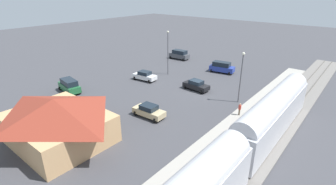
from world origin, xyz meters
TOP-DOWN VIEW (x-y plane):
  - ground_plane at (0.00, 0.00)m, footprint 200.00×200.00m
  - railway_track at (-14.00, 0.00)m, footprint 4.80×70.00m
  - platform at (-10.00, 0.00)m, footprint 3.20×46.00m
  - passenger_train at (-14.00, 15.17)m, footprint 2.93×37.87m
  - station_building at (4.00, 22.00)m, footprint 11.75×9.50m
  - pedestrian_on_platform at (-9.36, 3.95)m, footprint 0.36×0.36m
  - sedan_white at (10.65, 1.33)m, footprint 4.68×2.64m
  - suv_charcoal at (14.75, -15.00)m, footprint 4.95×2.50m
  - sedan_tan at (0.05, 11.52)m, footprint 4.58×2.44m
  - suv_blue at (1.71, -12.00)m, footprint 5.15×2.97m
  - suv_green at (16.26, 13.40)m, footprint 5.15×2.98m
  - sedan_black at (0.47, -0.59)m, footprint 4.60×2.48m
  - light_pole_near_platform at (-7.20, -0.50)m, footprint 0.44×0.44m
  - light_pole_lot_center at (9.51, -4.14)m, footprint 0.44×0.44m

SIDE VIEW (x-z plane):
  - ground_plane at x=0.00m, z-range 0.00..0.00m
  - railway_track at x=-14.00m, z-range -0.06..0.24m
  - platform at x=-10.00m, z-range 0.00..0.30m
  - sedan_white at x=10.65m, z-range 0.01..1.75m
  - sedan_tan at x=0.05m, z-range 0.01..1.75m
  - sedan_black at x=0.47m, z-range 0.01..1.75m
  - suv_charcoal at x=14.75m, z-range 0.04..2.26m
  - suv_blue at x=1.71m, z-range 0.04..2.26m
  - suv_green at x=16.26m, z-range 0.04..2.26m
  - pedestrian_on_platform at x=-9.36m, z-range 0.43..2.14m
  - station_building at x=4.00m, z-range 0.10..5.23m
  - passenger_train at x=-14.00m, z-range 0.37..5.35m
  - light_pole_near_platform at x=-7.20m, z-range 1.00..8.70m
  - light_pole_lot_center at x=9.51m, z-range 1.04..9.65m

